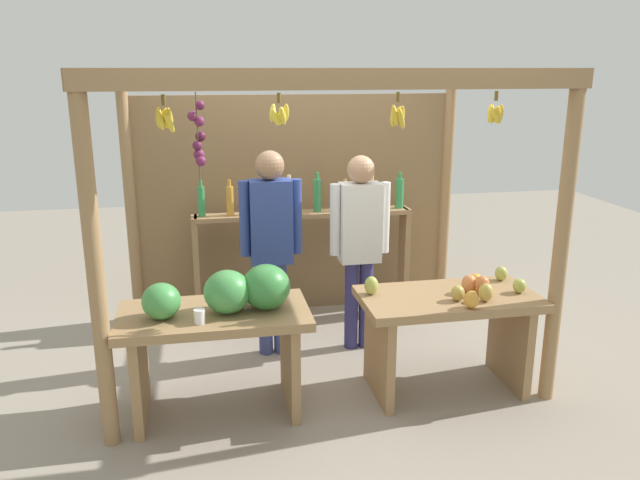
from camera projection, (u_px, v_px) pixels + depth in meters
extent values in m
plane|color=gray|center=(315.00, 353.00, 5.03)|extent=(12.00, 12.00, 0.00)
cylinder|color=#99754C|center=(95.00, 271.00, 3.53)|extent=(0.10, 0.10, 2.22)
cylinder|color=#99754C|center=(561.00, 244.00, 4.06)|extent=(0.10, 0.10, 2.22)
cylinder|color=#99754C|center=(130.00, 200.00, 5.41)|extent=(0.10, 0.10, 2.22)
cylinder|color=#99754C|center=(446.00, 189.00, 5.94)|extent=(0.10, 0.10, 2.22)
cube|color=#99754C|center=(346.00, 79.00, 3.52)|extent=(3.01, 0.12, 0.12)
cube|color=#99754C|center=(103.00, 77.00, 4.19)|extent=(0.12, 2.08, 0.12)
cube|color=#99754C|center=(503.00, 76.00, 4.72)|extent=(0.12, 2.08, 0.12)
cube|color=olive|center=(295.00, 206.00, 5.72)|extent=(2.91, 0.04, 2.00)
cylinder|color=brown|center=(279.00, 98.00, 3.65)|extent=(0.02, 0.02, 0.06)
ellipsoid|color=yellow|center=(286.00, 113.00, 3.68)|extent=(0.04, 0.07, 0.12)
ellipsoid|color=yellow|center=(281.00, 116.00, 3.71)|extent=(0.06, 0.04, 0.12)
ellipsoid|color=yellow|center=(273.00, 113.00, 3.69)|extent=(0.05, 0.06, 0.12)
ellipsoid|color=yellow|center=(275.00, 117.00, 3.65)|extent=(0.07, 0.07, 0.12)
ellipsoid|color=yellow|center=(283.00, 116.00, 3.65)|extent=(0.06, 0.05, 0.12)
cylinder|color=brown|center=(163.00, 100.00, 3.42)|extent=(0.02, 0.02, 0.06)
ellipsoid|color=gold|center=(170.00, 118.00, 3.45)|extent=(0.04, 0.08, 0.12)
ellipsoid|color=gold|center=(167.00, 118.00, 3.48)|extent=(0.05, 0.05, 0.12)
ellipsoid|color=gold|center=(163.00, 118.00, 3.47)|extent=(0.08, 0.06, 0.13)
ellipsoid|color=gold|center=(159.00, 118.00, 3.44)|extent=(0.04, 0.06, 0.12)
ellipsoid|color=gold|center=(160.00, 120.00, 3.42)|extent=(0.07, 0.06, 0.13)
ellipsoid|color=gold|center=(169.00, 123.00, 3.43)|extent=(0.08, 0.06, 0.13)
cylinder|color=brown|center=(398.00, 97.00, 3.77)|extent=(0.02, 0.02, 0.06)
ellipsoid|color=gold|center=(402.00, 116.00, 3.81)|extent=(0.04, 0.06, 0.13)
ellipsoid|color=gold|center=(397.00, 116.00, 3.84)|extent=(0.07, 0.04, 0.14)
ellipsoid|color=gold|center=(393.00, 117.00, 3.82)|extent=(0.05, 0.06, 0.14)
ellipsoid|color=gold|center=(395.00, 115.00, 3.77)|extent=(0.06, 0.06, 0.14)
ellipsoid|color=gold|center=(401.00, 119.00, 3.77)|extent=(0.07, 0.05, 0.14)
cylinder|color=brown|center=(496.00, 96.00, 3.92)|extent=(0.02, 0.02, 0.06)
ellipsoid|color=gold|center=(500.00, 114.00, 3.95)|extent=(0.04, 0.06, 0.12)
ellipsoid|color=gold|center=(496.00, 115.00, 3.98)|extent=(0.07, 0.06, 0.13)
ellipsoid|color=gold|center=(491.00, 113.00, 3.97)|extent=(0.06, 0.05, 0.13)
ellipsoid|color=gold|center=(491.00, 114.00, 3.94)|extent=(0.04, 0.06, 0.12)
ellipsoid|color=gold|center=(495.00, 115.00, 3.92)|extent=(0.08, 0.06, 0.13)
ellipsoid|color=gold|center=(499.00, 115.00, 3.93)|extent=(0.07, 0.05, 0.13)
cylinder|color=#4C422D|center=(198.00, 137.00, 3.86)|extent=(0.01, 0.01, 0.55)
sphere|color=#511938|center=(200.00, 105.00, 3.79)|extent=(0.06, 0.06, 0.06)
sphere|color=#601E42|center=(192.00, 116.00, 3.84)|extent=(0.06, 0.06, 0.06)
sphere|color=#601E42|center=(199.00, 121.00, 3.86)|extent=(0.06, 0.06, 0.06)
sphere|color=#47142D|center=(200.00, 136.00, 3.89)|extent=(0.07, 0.07, 0.07)
sphere|color=#511938|center=(197.00, 146.00, 3.89)|extent=(0.06, 0.06, 0.06)
sphere|color=#601E42|center=(201.00, 161.00, 3.88)|extent=(0.07, 0.07, 0.07)
sphere|color=#601E42|center=(199.00, 155.00, 3.91)|extent=(0.07, 0.07, 0.07)
cube|color=#99754C|center=(214.00, 316.00, 4.00)|extent=(1.22, 0.64, 0.06)
cube|color=#99754C|center=(140.00, 373.00, 4.01)|extent=(0.06, 0.58, 0.66)
cube|color=#99754C|center=(290.00, 360.00, 4.18)|extent=(0.06, 0.58, 0.66)
ellipsoid|color=#38843D|center=(266.00, 287.00, 4.00)|extent=(0.42, 0.42, 0.29)
ellipsoid|color=#429347|center=(227.00, 292.00, 3.94)|extent=(0.41, 0.41, 0.28)
ellipsoid|color=#429347|center=(161.00, 301.00, 3.85)|extent=(0.34, 0.34, 0.23)
cylinder|color=white|center=(200.00, 316.00, 3.79)|extent=(0.07, 0.07, 0.09)
cube|color=#99754C|center=(449.00, 299.00, 4.29)|extent=(1.22, 0.64, 0.06)
cube|color=#99754C|center=(379.00, 352.00, 4.30)|extent=(0.06, 0.58, 0.66)
cube|color=#99754C|center=(510.00, 341.00, 4.48)|extent=(0.06, 0.58, 0.66)
ellipsoid|color=#A8B24C|center=(371.00, 285.00, 4.28)|extent=(0.13, 0.13, 0.13)
ellipsoid|color=gold|center=(475.00, 281.00, 4.39)|extent=(0.10, 0.10, 0.11)
ellipsoid|color=#A8B24C|center=(501.00, 273.00, 4.56)|extent=(0.10, 0.10, 0.11)
ellipsoid|color=gold|center=(471.00, 300.00, 4.03)|extent=(0.11, 0.11, 0.12)
ellipsoid|color=#B79E47|center=(458.00, 293.00, 4.16)|extent=(0.13, 0.13, 0.11)
ellipsoid|color=#A8B24C|center=(519.00, 286.00, 4.31)|extent=(0.12, 0.12, 0.10)
ellipsoid|color=#B79E47|center=(486.00, 292.00, 4.14)|extent=(0.14, 0.14, 0.13)
ellipsoid|color=#CC7038|center=(482.00, 285.00, 4.26)|extent=(0.13, 0.13, 0.14)
ellipsoid|color=#E07F47|center=(469.00, 284.00, 4.30)|extent=(0.15, 0.15, 0.13)
cube|color=#99754C|center=(197.00, 272.00, 5.44)|extent=(0.05, 0.20, 1.00)
cube|color=#99754C|center=(404.00, 260.00, 5.78)|extent=(0.05, 0.20, 1.00)
cube|color=#99754C|center=(303.00, 214.00, 5.48)|extent=(1.89, 0.22, 0.04)
cylinder|color=#338C4C|center=(201.00, 202.00, 5.28)|extent=(0.06, 0.06, 0.26)
cylinder|color=#338C4C|center=(200.00, 183.00, 5.24)|extent=(0.03, 0.03, 0.06)
cylinder|color=gold|center=(230.00, 201.00, 5.33)|extent=(0.06, 0.06, 0.25)
cylinder|color=gold|center=(229.00, 183.00, 5.29)|extent=(0.03, 0.03, 0.06)
cylinder|color=#D8B266|center=(261.00, 201.00, 5.38)|extent=(0.07, 0.07, 0.23)
cylinder|color=#D8B266|center=(260.00, 184.00, 5.34)|extent=(0.03, 0.03, 0.06)
cylinder|color=silver|center=(289.00, 197.00, 5.42)|extent=(0.07, 0.07, 0.27)
cylinder|color=silver|center=(289.00, 178.00, 5.37)|extent=(0.03, 0.03, 0.06)
cylinder|color=#338C4C|center=(317.00, 195.00, 5.46)|extent=(0.07, 0.07, 0.29)
cylinder|color=#338C4C|center=(317.00, 176.00, 5.41)|extent=(0.03, 0.03, 0.06)
cylinder|color=#D8B266|center=(345.00, 198.00, 5.52)|extent=(0.07, 0.07, 0.22)
cylinder|color=#D8B266|center=(345.00, 182.00, 5.48)|extent=(0.03, 0.03, 0.06)
cylinder|color=#D8B266|center=(372.00, 195.00, 5.56)|extent=(0.07, 0.07, 0.25)
cylinder|color=#D8B266|center=(372.00, 178.00, 5.51)|extent=(0.03, 0.03, 0.06)
cylinder|color=#338C4C|center=(399.00, 193.00, 5.60)|extent=(0.08, 0.08, 0.27)
cylinder|color=#338C4C|center=(400.00, 176.00, 5.56)|extent=(0.03, 0.03, 0.06)
cylinder|color=#38427E|center=(265.00, 309.00, 4.93)|extent=(0.11, 0.11, 0.77)
cylinder|color=#38427E|center=(280.00, 307.00, 4.95)|extent=(0.11, 0.11, 0.77)
cube|color=#2D428C|center=(271.00, 222.00, 4.75)|extent=(0.32, 0.19, 0.65)
cylinder|color=#2D428C|center=(245.00, 219.00, 4.71)|extent=(0.08, 0.08, 0.58)
cylinder|color=#2D428C|center=(297.00, 217.00, 4.78)|extent=(0.08, 0.08, 0.58)
sphere|color=#997051|center=(270.00, 165.00, 4.63)|extent=(0.22, 0.22, 0.22)
cylinder|color=navy|center=(351.00, 305.00, 5.04)|extent=(0.11, 0.11, 0.74)
cylinder|color=navy|center=(366.00, 304.00, 5.06)|extent=(0.11, 0.11, 0.74)
cube|color=white|center=(360.00, 223.00, 4.87)|extent=(0.32, 0.19, 0.63)
cylinder|color=white|center=(335.00, 220.00, 4.82)|extent=(0.08, 0.08, 0.56)
cylinder|color=white|center=(385.00, 218.00, 4.89)|extent=(0.08, 0.08, 0.56)
sphere|color=tan|center=(361.00, 169.00, 4.75)|extent=(0.21, 0.21, 0.21)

